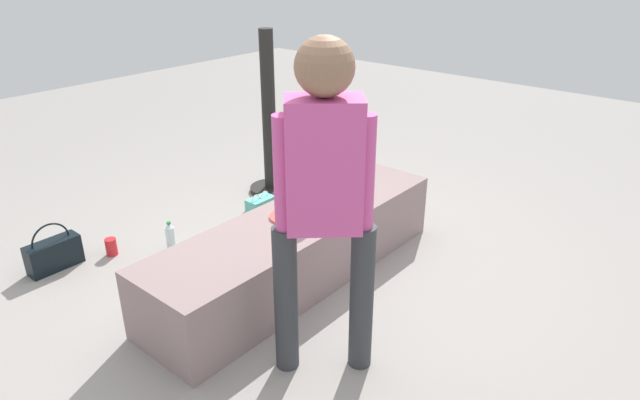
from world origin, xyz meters
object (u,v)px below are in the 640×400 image
handbag_black_leather (54,254)px  water_bottle_near_gift (170,236)px  adult_standing (324,187)px  cake_plate (288,214)px  party_cup_red (111,247)px  child_seated (320,172)px  gift_bag (261,220)px

handbag_black_leather → water_bottle_near_gift: bearing=-28.9°
water_bottle_near_gift → handbag_black_leather: bearing=151.1°
water_bottle_near_gift → handbag_black_leather: 0.73m
adult_standing → water_bottle_near_gift: 1.78m
cake_plate → water_bottle_near_gift: 0.97m
cake_plate → party_cup_red: 1.29m
child_seated → cake_plate: child_seated is taller
water_bottle_near_gift → gift_bag: bearing=-40.9°
gift_bag → water_bottle_near_gift: gift_bag is taller
adult_standing → party_cup_red: size_ratio=13.49×
child_seated → adult_standing: (-0.74, -0.65, 0.33)m
party_cup_red → adult_standing: bearing=-86.9°
child_seated → gift_bag: (-0.05, 0.48, -0.46)m
water_bottle_near_gift → adult_standing: bearing=-98.0°
child_seated → handbag_black_leather: 1.78m
gift_bag → water_bottle_near_gift: bearing=139.1°
water_bottle_near_gift → child_seated: bearing=-59.7°
adult_standing → water_bottle_near_gift: adult_standing is taller
child_seated → water_bottle_near_gift: 1.16m
adult_standing → gift_bag: (0.69, 1.13, -0.79)m
child_seated → gift_bag: bearing=96.1°
handbag_black_leather → child_seated: bearing=-47.0°
adult_standing → water_bottle_near_gift: (0.22, 1.54, -0.86)m
water_bottle_near_gift → party_cup_red: water_bottle_near_gift is taller
child_seated → handbag_black_leather: (-1.16, 1.24, -0.52)m
water_bottle_near_gift → party_cup_red: bearing=143.5°
child_seated → water_bottle_near_gift: size_ratio=2.41×
adult_standing → party_cup_red: bearing=93.1°
water_bottle_near_gift → cake_plate: bearing=-73.7°
adult_standing → party_cup_red: adult_standing is taller
child_seated → party_cup_red: (-0.83, 1.12, -0.57)m
water_bottle_near_gift → handbag_black_leather: size_ratio=0.61×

